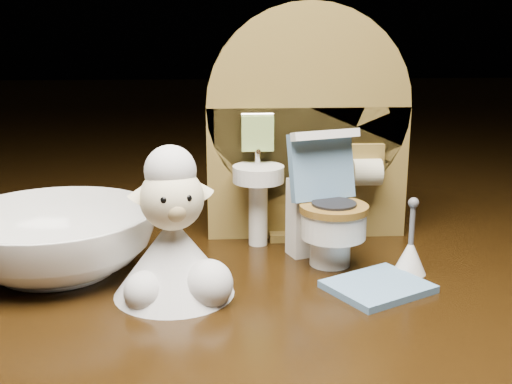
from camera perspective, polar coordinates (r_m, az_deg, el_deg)
backdrop_panel at (r=0.42m, az=4.50°, el=4.87°), size 0.13×0.05×0.15m
toy_toilet at (r=0.38m, az=6.16°, el=-1.95°), size 0.05×0.05×0.08m
bath_mat at (r=0.35m, az=10.78°, el=-8.26°), size 0.06×0.06×0.00m
toilet_brush at (r=0.37m, az=13.55°, el=-5.34°), size 0.02×0.02×0.04m
plush_lamb at (r=0.33m, az=-7.30°, el=-4.63°), size 0.06×0.06×0.08m
ceramic_bowl at (r=0.38m, az=-17.34°, el=-4.18°), size 0.15×0.15×0.04m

